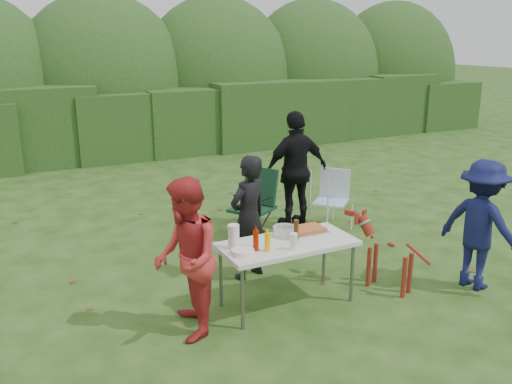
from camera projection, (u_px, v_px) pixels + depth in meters
name	position (u px, v px, depth m)	size (l,w,h in m)	color
ground	(286.00, 291.00, 6.39)	(80.00, 80.00, 0.00)	#1E4211
hedge_row	(121.00, 124.00, 13.01)	(22.00, 1.40, 1.70)	#23471C
shrub_backdrop	(105.00, 86.00, 14.17)	(20.00, 2.60, 3.20)	#3D6628
folding_table	(287.00, 247.00, 5.92)	(1.50, 0.70, 0.74)	silver
person_cook	(249.00, 218.00, 6.58)	(0.57, 0.37, 1.55)	black
person_red_jacket	(186.00, 259.00, 5.28)	(0.79, 0.61, 1.62)	red
person_black_puffy	(296.00, 170.00, 8.31)	(1.07, 0.44, 1.82)	black
child	(481.00, 225.00, 6.32)	(1.00, 0.58, 1.55)	#0E1342
dog	(390.00, 256.00, 6.33)	(0.90, 0.36, 0.86)	maroon
camping_chair	(252.00, 205.00, 7.93)	(0.65, 0.65, 1.03)	#113320
lawn_chair	(331.00, 199.00, 8.40)	(0.54, 0.54, 0.91)	#659FE8
food_tray	(306.00, 231.00, 6.19)	(0.45, 0.30, 0.02)	#B7B7BA
focaccia_bread	(306.00, 229.00, 6.19)	(0.40, 0.26, 0.04)	#C16331
mustard_bottle	(267.00, 242.00, 5.63)	(0.06, 0.06, 0.20)	#FFBF00
ketchup_bottle	(256.00, 241.00, 5.64)	(0.06, 0.06, 0.22)	#961700
beer_bottle	(296.00, 230.00, 5.91)	(0.06, 0.06, 0.24)	#47230F
paper_towel_roll	(234.00, 237.00, 5.70)	(0.12, 0.12, 0.26)	white
cup_stack	(294.00, 242.00, 5.67)	(0.08, 0.08, 0.18)	white
pasta_bowl	(285.00, 231.00, 6.09)	(0.26, 0.26, 0.10)	silver
plate_stack	(243.00, 252.00, 5.58)	(0.24, 0.24, 0.05)	white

